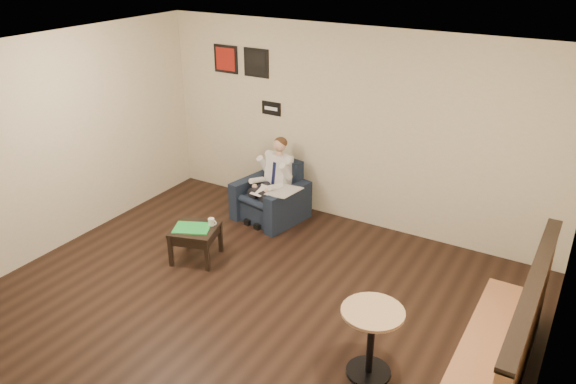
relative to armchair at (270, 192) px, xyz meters
The scene contains 18 objects.
ground 2.65m from the armchair, 67.97° to the right, with size 6.00×6.00×0.00m, color black.
wall_back 1.50m from the armchair, 30.37° to the left, with size 6.00×0.02×2.80m, color beige.
wall_left 3.30m from the armchair, 129.78° to the right, with size 0.02×6.00×2.80m, color beige.
wall_right 4.76m from the armchair, 31.35° to the right, with size 0.02×6.00×2.80m, color beige.
ceiling 3.53m from the armchair, 67.97° to the right, with size 6.00×6.00×0.02m, color white.
seating_sign 1.26m from the armchair, 119.66° to the left, with size 0.32×0.02×0.20m, color black.
art_print_left 2.13m from the armchair, 153.41° to the left, with size 0.42×0.03×0.42m, color #A31B14.
art_print_right 1.90m from the armchair, 135.45° to the left, with size 0.42×0.03×0.42m, color black.
armchair is the anchor object (origin of this frame).
seated_man 0.19m from the armchair, 100.85° to the right, with size 0.55×0.83×1.16m, color silver, non-canonical shape.
lap_papers 0.22m from the armchair, 100.85° to the right, with size 0.19×0.28×0.01m, color white.
newspaper 0.40m from the armchair, 25.41° to the right, with size 0.37×0.46×0.01m, color silver.
side_table 1.50m from the armchair, 98.28° to the right, with size 0.55×0.55×0.45m, color black.
green_folder 1.52m from the armchair, 98.98° to the right, with size 0.45×0.32×0.01m, color green.
coffee_mug 1.31m from the armchair, 93.37° to the right, with size 0.08×0.08×0.10m, color white.
smartphone 1.32m from the armchair, 99.28° to the right, with size 0.14×0.07×0.01m, color black.
banquette 4.06m from the armchair, 28.39° to the right, with size 0.59×2.46×1.26m, color #9E653D.
cafe_table 3.43m from the armchair, 41.90° to the right, with size 0.59×0.59×0.73m, color #A6805A.
Camera 1 is at (3.04, -3.87, 3.84)m, focal length 35.00 mm.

